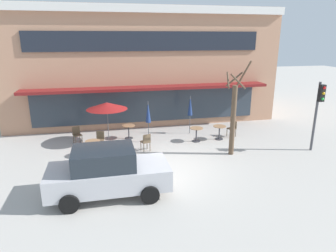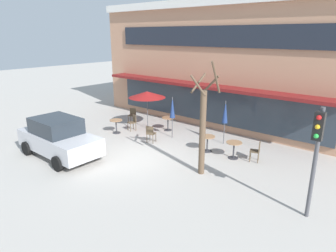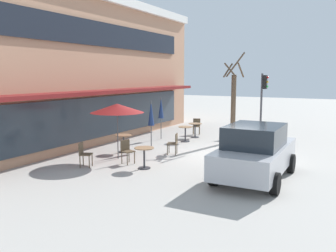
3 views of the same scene
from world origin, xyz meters
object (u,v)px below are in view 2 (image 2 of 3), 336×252
object	(u,v)px
patio_umbrella_green_folded	(225,112)
patio_umbrella_cream_folded	(172,108)
cafe_chair_3	(132,114)
cafe_table_mid_patio	(168,122)
cafe_table_by_tree	(207,141)
cafe_chair_2	(257,150)
street_tree	(203,127)
patio_umbrella_corner_open	(147,95)
parked_sedan	(59,138)
cafe_table_streetside	(234,147)
cafe_chair_0	(151,133)
traffic_light_pole	(316,146)
cafe_chair_1	(133,121)
cafe_table_near_wall	(116,124)

from	to	relation	value
patio_umbrella_green_folded	patio_umbrella_cream_folded	xyz separation A→B (m)	(-2.57, -0.96, 0.00)
cafe_chair_3	cafe_table_mid_patio	bearing A→B (deg)	4.30
cafe_table_by_tree	cafe_table_mid_patio	distance (m)	3.72
patio_umbrella_green_folded	cafe_chair_2	distance (m)	2.67
patio_umbrella_green_folded	street_tree	world-z (taller)	street_tree
patio_umbrella_corner_open	cafe_chair_2	size ratio (longest dim) A/B	2.47
cafe_table_by_tree	cafe_chair_2	bearing A→B (deg)	9.81
patio_umbrella_corner_open	parked_sedan	bearing A→B (deg)	-91.68
cafe_table_mid_patio	street_tree	distance (m)	5.86
cafe_table_streetside	parked_sedan	distance (m)	7.79
cafe_chair_0	parked_sedan	size ratio (longest dim) A/B	0.21
cafe_table_by_tree	patio_umbrella_green_folded	xyz separation A→B (m)	(0.05, 1.43, 1.11)
cafe_table_streetside	traffic_light_pole	xyz separation A→B (m)	(3.86, -2.62, 1.78)
patio_umbrella_green_folded	cafe_chair_1	distance (m)	5.41
cafe_table_mid_patio	cafe_chair_2	xyz separation A→B (m)	(5.75, -0.88, 0.01)
cafe_table_streetside	patio_umbrella_corner_open	xyz separation A→B (m)	(-5.95, 0.68, 1.51)
cafe_table_streetside	patio_umbrella_cream_folded	xyz separation A→B (m)	(-3.85, 0.40, 1.11)
street_tree	cafe_chair_0	bearing A→B (deg)	162.55
cafe_table_near_wall	patio_umbrella_corner_open	xyz separation A→B (m)	(0.76, 1.71, 1.51)
cafe_table_by_tree	patio_umbrella_cream_folded	distance (m)	2.79
patio_umbrella_corner_open	cafe_chair_3	bearing A→B (deg)	168.96
cafe_table_streetside	patio_umbrella_corner_open	bearing A→B (deg)	173.46
cafe_chair_0	cafe_chair_1	world-z (taller)	same
patio_umbrella_corner_open	cafe_table_near_wall	bearing A→B (deg)	-114.00
cafe_table_near_wall	patio_umbrella_cream_folded	size ratio (longest dim) A/B	0.35
patio_umbrella_green_folded	cafe_chair_0	distance (m)	3.84
cafe_table_near_wall	parked_sedan	size ratio (longest dim) A/B	0.18
cafe_chair_0	traffic_light_pole	bearing A→B (deg)	-12.01
cafe_table_streetside	cafe_table_mid_patio	distance (m)	4.99
patio_umbrella_corner_open	cafe_table_streetside	bearing A→B (deg)	-6.54
traffic_light_pole	cafe_table_near_wall	bearing A→B (deg)	171.43
traffic_light_pole	cafe_chair_2	bearing A→B (deg)	135.00
patio_umbrella_cream_folded	parked_sedan	world-z (taller)	patio_umbrella_cream_folded
cafe_chair_3	parked_sedan	xyz separation A→B (m)	(1.46, -5.83, 0.35)
cafe_table_near_wall	street_tree	distance (m)	6.71
cafe_table_mid_patio	patio_umbrella_cream_folded	size ratio (longest dim) A/B	0.35
parked_sedan	cafe_table_near_wall	bearing A→B (deg)	98.99
cafe_table_streetside	patio_umbrella_green_folded	size ratio (longest dim) A/B	0.35
cafe_table_by_tree	traffic_light_pole	xyz separation A→B (m)	(5.20, -2.55, 1.78)
cafe_table_by_tree	patio_umbrella_cream_folded	world-z (taller)	patio_umbrella_cream_folded
cafe_table_by_tree	street_tree	size ratio (longest dim) A/B	0.17
patio_umbrella_green_folded	cafe_chair_3	distance (m)	6.39
parked_sedan	street_tree	size ratio (longest dim) A/B	0.95
patio_umbrella_green_folded	parked_sedan	world-z (taller)	patio_umbrella_green_folded
cafe_table_near_wall	patio_umbrella_corner_open	bearing A→B (deg)	66.00
cafe_table_streetside	cafe_chair_1	size ratio (longest dim) A/B	0.85
cafe_table_streetside	cafe_table_by_tree	xyz separation A→B (m)	(-1.34, -0.07, 0.00)
patio_umbrella_corner_open	patio_umbrella_cream_folded	bearing A→B (deg)	-7.61
cafe_table_mid_patio	cafe_table_by_tree	bearing A→B (deg)	-20.00
cafe_table_streetside	street_tree	world-z (taller)	street_tree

